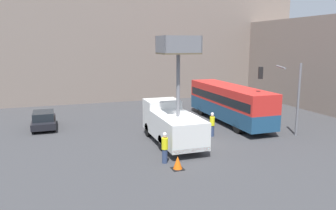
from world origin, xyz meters
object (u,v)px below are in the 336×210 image
object	(u,v)px
road_worker_near_truck	(165,148)
road_worker_directing	(212,124)
traffic_cone_near_truck	(178,163)
parked_car_curbside	(44,120)
traffic_light_pole	(284,87)
city_bus	(229,101)
utility_truck	(172,121)

from	to	relation	value
road_worker_near_truck	road_worker_directing	world-z (taller)	road_worker_near_truck
traffic_cone_near_truck	parked_car_curbside	xyz separation A→B (m)	(-7.37, 11.97, 0.37)
parked_car_curbside	traffic_cone_near_truck	bearing A→B (deg)	-58.40
traffic_light_pole	road_worker_directing	xyz separation A→B (m)	(-5.24, 1.39, -2.81)
road_worker_directing	traffic_light_pole	bearing A→B (deg)	-158.51
city_bus	traffic_light_pole	xyz separation A→B (m)	(1.83, -4.98, 1.81)
road_worker_near_truck	road_worker_directing	xyz separation A→B (m)	(5.17, 4.20, -0.01)
traffic_light_pole	traffic_cone_near_truck	world-z (taller)	traffic_light_pole
utility_truck	city_bus	size ratio (longest dim) A/B	0.67
city_bus	road_worker_near_truck	distance (m)	11.63
road_worker_near_truck	traffic_light_pole	bearing A→B (deg)	7.17
traffic_cone_near_truck	parked_car_curbside	size ratio (longest dim) A/B	0.18
road_worker_near_truck	road_worker_directing	bearing A→B (deg)	31.15
traffic_light_pole	traffic_cone_near_truck	xyz separation A→B (m)	(-10.03, -3.97, -3.38)
traffic_cone_near_truck	traffic_light_pole	bearing A→B (deg)	21.60
utility_truck	traffic_light_pole	size ratio (longest dim) A/B	1.35
city_bus	traffic_light_pole	bearing A→B (deg)	-161.70
utility_truck	road_worker_near_truck	world-z (taller)	utility_truck
road_worker_near_truck	city_bus	bearing A→B (deg)	34.28
traffic_light_pole	road_worker_directing	world-z (taller)	traffic_light_pole
parked_car_curbside	city_bus	bearing A→B (deg)	-11.00
city_bus	road_worker_near_truck	bearing A→B (deg)	130.35
traffic_light_pole	traffic_cone_near_truck	bearing A→B (deg)	-158.40
city_bus	road_worker_near_truck	xyz separation A→B (m)	(-8.58, -7.79, -0.98)
traffic_light_pole	road_worker_near_truck	distance (m)	11.14
road_worker_directing	traffic_cone_near_truck	size ratio (longest dim) A/B	2.43
utility_truck	road_worker_directing	world-z (taller)	utility_truck
traffic_cone_near_truck	parked_car_curbside	bearing A→B (deg)	121.60
road_worker_directing	traffic_cone_near_truck	world-z (taller)	road_worker_directing
traffic_light_pole	road_worker_directing	distance (m)	6.11
traffic_light_pole	road_worker_directing	size ratio (longest dim) A/B	2.99
utility_truck	road_worker_near_truck	size ratio (longest dim) A/B	3.97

